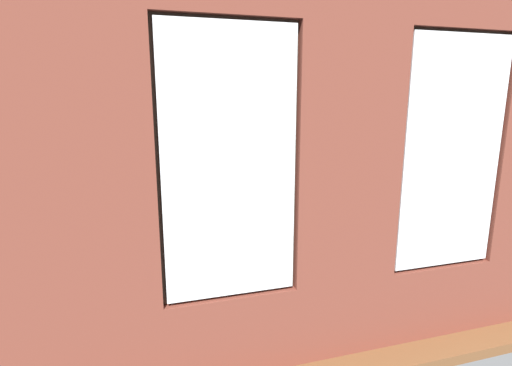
# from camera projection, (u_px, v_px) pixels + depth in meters

# --- Properties ---
(ground_plane) EXTENTS (6.93, 6.24, 0.10)m
(ground_plane) POSITION_uv_depth(u_px,v_px,m) (255.00, 249.00, 6.26)
(ground_plane) COLOR brown
(brick_wall_with_windows) EXTENTS (6.33, 0.30, 3.30)m
(brick_wall_with_windows) POSITION_uv_depth(u_px,v_px,m) (348.00, 180.00, 3.35)
(brick_wall_with_windows) COLOR brown
(brick_wall_with_windows) RESTS_ON ground_plane
(white_wall_right) EXTENTS (0.10, 5.24, 3.30)m
(white_wall_right) POSITION_uv_depth(u_px,v_px,m) (14.00, 151.00, 4.84)
(white_wall_right) COLOR silver
(white_wall_right) RESTS_ON ground_plane
(couch_by_window) EXTENTS (2.09, 0.87, 0.80)m
(couch_by_window) POSITION_uv_depth(u_px,v_px,m) (287.00, 290.00, 4.15)
(couch_by_window) COLOR black
(couch_by_window) RESTS_ON ground_plane
(couch_left) EXTENTS (0.88, 1.74, 0.80)m
(couch_left) POSITION_uv_depth(u_px,v_px,m) (416.00, 224.00, 6.28)
(couch_left) COLOR black
(couch_left) RESTS_ON ground_plane
(coffee_table) EXTENTS (1.40, 0.83, 0.42)m
(coffee_table) POSITION_uv_depth(u_px,v_px,m) (227.00, 217.00, 6.50)
(coffee_table) COLOR tan
(coffee_table) RESTS_ON ground_plane
(cup_ceramic) EXTENTS (0.08, 0.08, 0.09)m
(cup_ceramic) POSITION_uv_depth(u_px,v_px,m) (235.00, 213.00, 6.39)
(cup_ceramic) COLOR #33567F
(cup_ceramic) RESTS_ON coffee_table
(candle_jar) EXTENTS (0.08, 0.08, 0.11)m
(candle_jar) POSITION_uv_depth(u_px,v_px,m) (227.00, 211.00, 6.48)
(candle_jar) COLOR #B7333D
(candle_jar) RESTS_ON coffee_table
(table_plant_small) EXTENTS (0.10, 0.10, 0.17)m
(table_plant_small) POSITION_uv_depth(u_px,v_px,m) (203.00, 213.00, 6.24)
(table_plant_small) COLOR beige
(table_plant_small) RESTS_ON coffee_table
(remote_black) EXTENTS (0.17, 0.06, 0.02)m
(remote_black) POSITION_uv_depth(u_px,v_px,m) (215.00, 213.00, 6.54)
(remote_black) COLOR black
(remote_black) RESTS_ON coffee_table
(media_console) EXTENTS (1.21, 0.42, 0.52)m
(media_console) POSITION_uv_depth(u_px,v_px,m) (53.00, 257.00, 5.17)
(media_console) COLOR black
(media_console) RESTS_ON ground_plane
(tv_flatscreen) EXTENTS (0.98, 0.20, 0.66)m
(tv_flatscreen) POSITION_uv_depth(u_px,v_px,m) (48.00, 213.00, 5.05)
(tv_flatscreen) COLOR black
(tv_flatscreen) RESTS_ON media_console
(papasan_chair) EXTENTS (1.13, 1.13, 0.70)m
(papasan_chair) POSITION_uv_depth(u_px,v_px,m) (179.00, 198.00, 7.44)
(papasan_chair) COLOR olive
(papasan_chair) RESTS_ON ground_plane
(potted_plant_by_left_couch) EXTENTS (0.23, 0.23, 0.36)m
(potted_plant_by_left_couch) POSITION_uv_depth(u_px,v_px,m) (350.00, 210.00, 7.42)
(potted_plant_by_left_couch) COLOR brown
(potted_plant_by_left_couch) RESTS_ON ground_plane
(potted_plant_foreground_right) EXTENTS (0.78, 0.74, 1.06)m
(potted_plant_foreground_right) POSITION_uv_depth(u_px,v_px,m) (91.00, 185.00, 7.33)
(potted_plant_foreground_right) COLOR beige
(potted_plant_foreground_right) RESTS_ON ground_plane
(potted_plant_beside_window_right) EXTENTS (0.62, 0.62, 0.86)m
(potted_plant_beside_window_right) POSITION_uv_depth(u_px,v_px,m) (140.00, 292.00, 3.59)
(potted_plant_beside_window_right) COLOR gray
(potted_plant_beside_window_right) RESTS_ON ground_plane
(potted_plant_mid_room_small) EXTENTS (0.29, 0.29, 0.56)m
(potted_plant_mid_room_small) POSITION_uv_depth(u_px,v_px,m) (300.00, 211.00, 6.84)
(potted_plant_mid_room_small) COLOR #47423D
(potted_plant_mid_room_small) RESTS_ON ground_plane
(potted_plant_between_couches) EXTENTS (1.10, 1.03, 1.36)m
(potted_plant_between_couches) POSITION_uv_depth(u_px,v_px,m) (408.00, 249.00, 4.57)
(potted_plant_between_couches) COLOR #9E5638
(potted_plant_between_couches) RESTS_ON ground_plane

